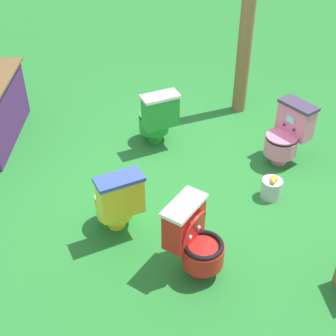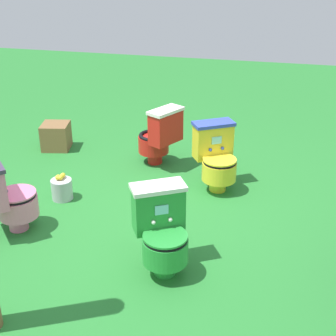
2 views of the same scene
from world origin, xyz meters
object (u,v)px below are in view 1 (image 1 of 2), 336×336
object	(u,v)px
toilet_green	(157,118)
toilet_yellow	(117,201)
toilet_pink	(287,134)
lemon_bucket	(271,188)
toilet_red	(194,239)
wooden_post	(245,39)

from	to	relation	value
toilet_green	toilet_yellow	world-z (taller)	same
toilet_pink	lemon_bucket	size ratio (longest dim) A/B	2.63
toilet_pink	toilet_red	bearing A→B (deg)	107.84
toilet_yellow	wooden_post	xyz separation A→B (m)	(2.48, -1.25, 0.64)
toilet_green	toilet_yellow	size ratio (longest dim) A/B	1.00
toilet_pink	wooden_post	bearing A→B (deg)	-19.88
toilet_red	toilet_pink	distance (m)	2.02
toilet_green	toilet_red	distance (m)	2.05
toilet_red	wooden_post	distance (m)	3.03
lemon_bucket	toilet_green	bearing A→B (deg)	55.30
toilet_green	toilet_red	bearing A→B (deg)	-104.69
toilet_green	wooden_post	bearing A→B (deg)	12.41
toilet_green	toilet_red	size ratio (longest dim) A/B	1.00
toilet_pink	lemon_bucket	bearing A→B (deg)	120.54
toilet_yellow	toilet_pink	world-z (taller)	same
toilet_red	lemon_bucket	distance (m)	1.35
toilet_yellow	wooden_post	bearing A→B (deg)	32.17
wooden_post	lemon_bucket	bearing A→B (deg)	-171.24
toilet_red	toilet_yellow	world-z (taller)	same
toilet_red	lemon_bucket	xyz separation A→B (m)	(1.07, -0.78, -0.26)
toilet_red	wooden_post	size ratio (longest dim) A/B	0.36
toilet_red	toilet_yellow	size ratio (longest dim) A/B	1.00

